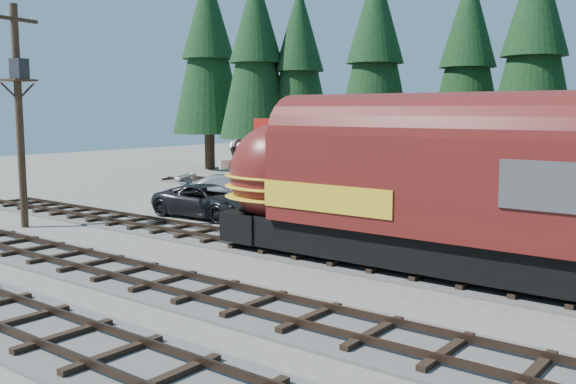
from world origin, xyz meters
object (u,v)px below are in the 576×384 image
Objects in this scene: depot at (469,166)px; locomotive at (411,194)px; caboose at (339,151)px; utility_pole at (19,102)px; pickup_truck_a at (208,201)px; pickup_truck_b at (240,192)px.

depot reaches higher than locomotive.
caboose reaches higher than locomotive.
utility_pole is at bearing -106.54° from caboose.
depot is 13.56m from caboose.
depot is at bearing -78.96° from pickup_truck_a.
depot is 1.31× the size of utility_pole.
caboose is 1.88× the size of pickup_truck_a.
caboose is 1.11× the size of utility_pole.
locomotive is at bearing -49.20° from caboose.
pickup_truck_a is at bearing 47.36° from utility_pole.
caboose reaches higher than pickup_truck_b.
caboose reaches higher than depot.
pickup_truck_a is at bearing -166.10° from depot.
utility_pole is at bearing -148.94° from depot.
caboose is 10.66m from pickup_truck_a.
depot is 1.18× the size of caboose.
locomotive is 2.77× the size of pickup_truck_a.
pickup_truck_b is at bearing -179.14° from depot.
locomotive is 18.50m from caboose.
pickup_truck_b is (4.07, 9.73, -4.63)m from utility_pole.
utility_pole reaches higher than depot.
depot is 12.48m from pickup_truck_a.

